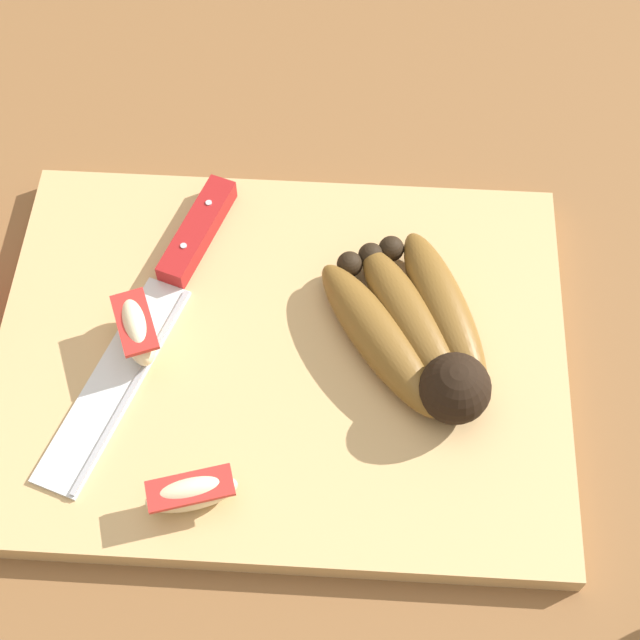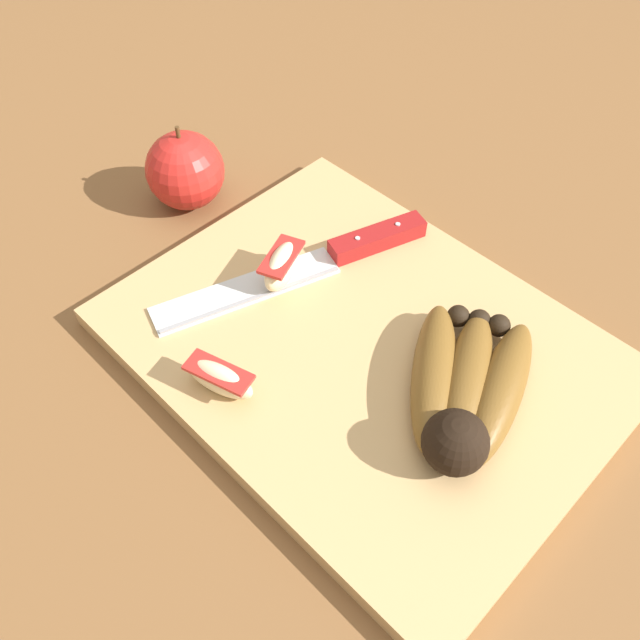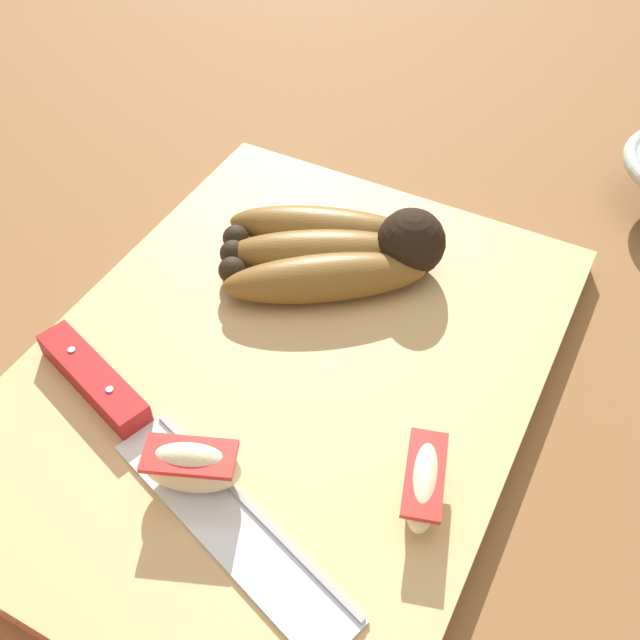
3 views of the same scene
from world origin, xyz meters
The scene contains 6 objects.
ground_plane centered at (0.00, 0.00, 0.00)m, with size 6.00×6.00×0.00m, color brown.
cutting_board centered at (-0.01, -0.01, 0.01)m, with size 0.42×0.32×0.02m, color tan.
banana_bunch centered at (0.09, 0.00, 0.04)m, with size 0.15×0.17×0.05m.
chefs_knife centered at (-0.10, 0.04, 0.03)m, with size 0.12×0.27×0.02m.
apple_wedge_near centered at (-0.12, -0.01, 0.04)m, with size 0.04×0.06×0.04m.
apple_wedge_middle centered at (-0.06, -0.13, 0.04)m, with size 0.07×0.04×0.03m.
Camera 1 is at (0.04, -0.35, 0.64)m, focal length 53.54 mm.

